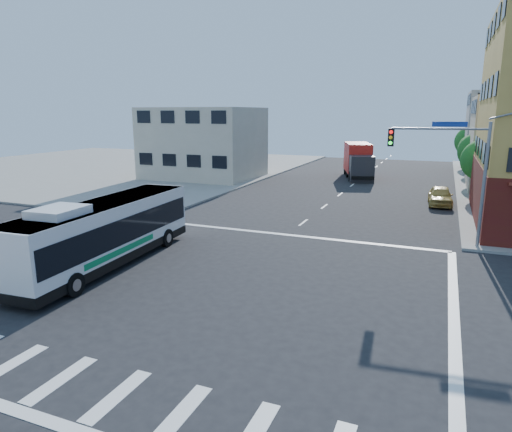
% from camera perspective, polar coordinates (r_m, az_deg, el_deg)
% --- Properties ---
extents(ground, '(120.00, 120.00, 0.00)m').
position_cam_1_polar(ground, '(20.23, -4.74, -8.92)').
color(ground, black).
rests_on(ground, ground).
extents(sidewalk_nw, '(50.00, 50.00, 0.15)m').
position_cam_1_polar(sidewalk_nw, '(68.05, -17.85, 5.98)').
color(sidewalk_nw, gray).
rests_on(sidewalk_nw, ground).
extents(building_west, '(12.06, 10.06, 8.00)m').
position_cam_1_polar(building_west, '(53.37, -6.56, 9.03)').
color(building_west, beige).
rests_on(building_west, ground).
extents(signal_mast_ne, '(7.91, 1.13, 8.07)m').
position_cam_1_polar(signal_mast_ne, '(27.43, 23.30, 6.57)').
color(signal_mast_ne, gray).
rests_on(signal_mast_ne, ground).
extents(street_tree_a, '(3.60, 3.60, 5.53)m').
position_cam_1_polar(street_tree_a, '(44.90, 26.58, 6.53)').
color(street_tree_a, '#351E13').
rests_on(street_tree_a, ground).
extents(street_tree_b, '(3.80, 3.80, 5.79)m').
position_cam_1_polar(street_tree_b, '(52.85, 26.03, 7.51)').
color(street_tree_b, '#351E13').
rests_on(street_tree_b, ground).
extents(street_tree_c, '(3.40, 3.40, 5.29)m').
position_cam_1_polar(street_tree_c, '(60.84, 25.59, 7.81)').
color(street_tree_c, '#351E13').
rests_on(street_tree_c, ground).
extents(street_tree_d, '(4.00, 4.00, 6.03)m').
position_cam_1_polar(street_tree_d, '(68.79, 25.30, 8.64)').
color(street_tree_d, '#351E13').
rests_on(street_tree_d, ground).
extents(transit_bus, '(3.29, 12.08, 3.54)m').
position_cam_1_polar(transit_bus, '(23.67, -18.33, -1.89)').
color(transit_bus, black).
rests_on(transit_bus, ground).
extents(box_truck, '(4.94, 9.15, 3.96)m').
position_cam_1_polar(box_truck, '(54.51, 12.67, 6.68)').
color(box_truck, '#27272C').
rests_on(box_truck, ground).
extents(parked_car, '(2.09, 4.65, 1.55)m').
position_cam_1_polar(parked_car, '(40.45, 22.04, 2.36)').
color(parked_car, tan).
rests_on(parked_car, ground).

